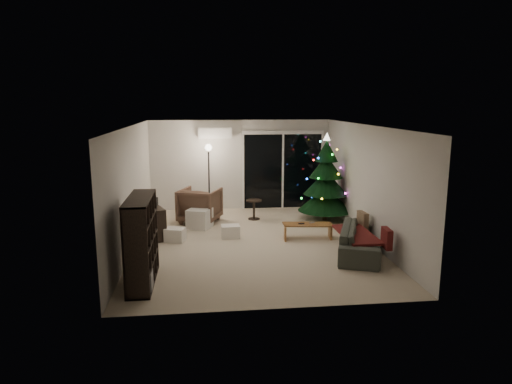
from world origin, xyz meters
TOP-DOWN VIEW (x-y plane):
  - room at (0.46, 1.49)m, footprint 6.50×7.51m
  - bookshelf at (-2.25, -2.01)m, footprint 0.95×1.49m
  - media_cabinet at (-2.25, 0.70)m, footprint 0.81×1.21m
  - stereo at (-2.25, 0.70)m, footprint 0.36×0.42m
  - armchair at (-1.14, 1.87)m, footprint 1.20×1.22m
  - ottoman at (-1.15, 1.31)m, footprint 0.68×0.68m
  - cardboard_box_a at (-1.68, 0.27)m, footprint 0.48×0.42m
  - cardboard_box_b at (-0.46, 0.41)m, footprint 0.41×0.31m
  - side_table at (0.24, 1.98)m, footprint 0.45×0.45m
  - floor_lamp at (-0.89, 2.62)m, footprint 0.29×0.29m
  - sofa at (2.05, -1.01)m, footprint 1.41×2.08m
  - sofa_throw at (1.95, -1.01)m, footprint 0.61×1.40m
  - cushion_a at (2.30, -0.36)m, footprint 0.14×0.38m
  - cushion_b at (2.30, -1.66)m, footprint 0.14×0.38m
  - coffee_table at (1.24, 0.13)m, footprint 1.12×0.51m
  - remote_a at (1.09, 0.13)m, footprint 0.13×0.04m
  - remote_b at (1.34, 0.18)m, footprint 0.13×0.08m
  - christmas_tree at (2.04, 1.69)m, footprint 1.42×1.42m

SIDE VIEW (x-z plane):
  - cardboard_box_b at x=-0.46m, z-range 0.00..0.28m
  - cardboard_box_a at x=-1.68m, z-range 0.00..0.29m
  - coffee_table at x=1.24m, z-range 0.00..0.34m
  - ottoman at x=-1.15m, z-range 0.00..0.46m
  - side_table at x=0.24m, z-range 0.00..0.51m
  - sofa at x=2.05m, z-range 0.00..0.57m
  - remote_a at x=1.09m, z-range 0.34..0.36m
  - remote_b at x=1.34m, z-range 0.34..0.36m
  - media_cabinet at x=-2.25m, z-range 0.00..0.71m
  - sofa_throw at x=1.95m, z-range 0.39..0.43m
  - armchair at x=-1.14m, z-range 0.00..0.87m
  - cushion_a at x=2.30m, z-range 0.33..0.70m
  - cushion_b at x=2.30m, z-range 0.33..0.70m
  - bookshelf at x=-2.25m, z-range 0.00..1.46m
  - stereo at x=-2.25m, z-range 0.71..0.86m
  - floor_lamp at x=-0.89m, z-range 0.00..1.84m
  - room at x=0.46m, z-range -0.28..2.32m
  - christmas_tree at x=2.04m, z-range 0.00..2.23m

